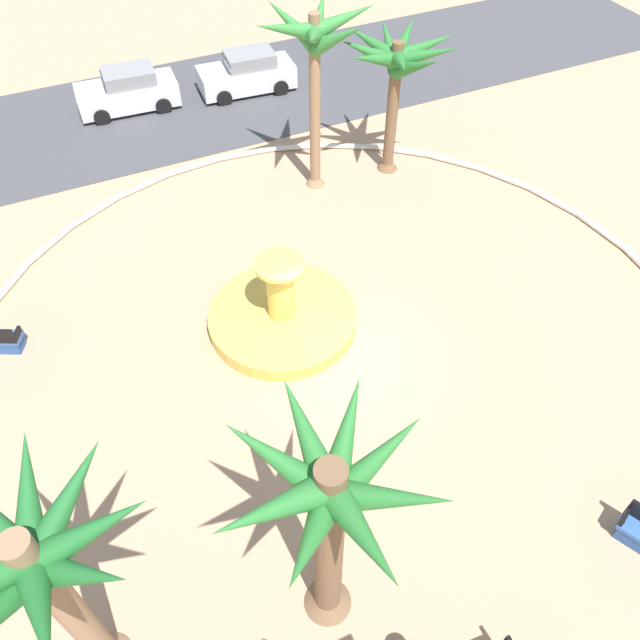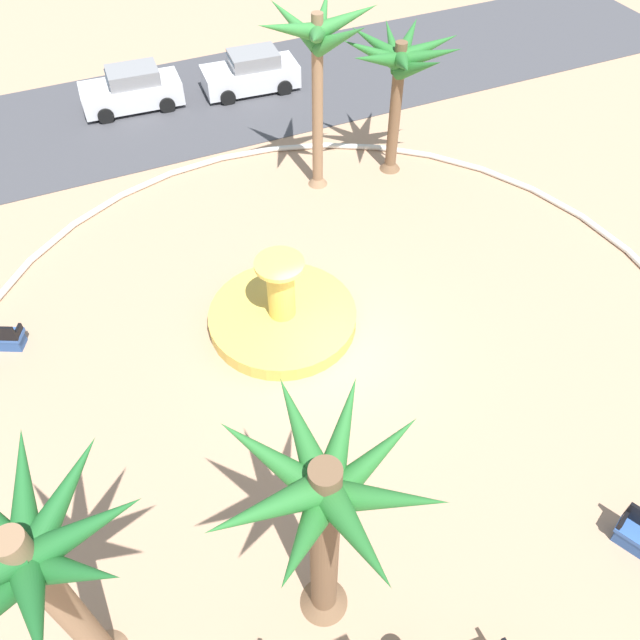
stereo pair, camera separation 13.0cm
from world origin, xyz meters
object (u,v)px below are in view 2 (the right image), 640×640
palm_tree_by_curb (325,508)px  parked_car_second (251,73)px  palm_tree_mid_plaza (318,50)px  fountain (283,315)px  palm_tree_far_side (33,571)px  palm_tree_near_fountain (400,64)px  parked_car_leftmost (132,90)px

palm_tree_by_curb → parked_car_second: 21.84m
palm_tree_mid_plaza → parked_car_second: size_ratio=1.52×
fountain → palm_tree_far_side: (-6.39, -6.73, 3.97)m
palm_tree_near_fountain → palm_tree_far_side: 17.82m
fountain → palm_tree_near_fountain: size_ratio=0.85×
palm_tree_near_fountain → palm_tree_far_side: bearing=-136.2°
palm_tree_by_curb → parked_car_leftmost: size_ratio=1.39×
palm_tree_by_curb → palm_tree_far_side: size_ratio=1.01×
palm_tree_by_curb → parked_car_leftmost: palm_tree_by_curb is taller
palm_tree_far_side → parked_car_second: palm_tree_far_side is taller
palm_tree_near_fountain → parked_car_leftmost: 11.64m
palm_tree_near_fountain → parked_car_leftmost: (-7.61, 8.21, -3.19)m
palm_tree_near_fountain → parked_car_leftmost: palm_tree_near_fountain is taller
palm_tree_near_fountain → palm_tree_far_side: palm_tree_far_side is taller
palm_tree_near_fountain → palm_tree_by_curb: 15.69m
fountain → parked_car_leftmost: 13.86m
palm_tree_far_side → fountain: bearing=46.5°
palm_tree_far_side → parked_car_second: size_ratio=1.37×
palm_tree_mid_plaza → palm_tree_far_side: (-10.05, -12.51, -0.59)m
palm_tree_near_fountain → palm_tree_mid_plaza: size_ratio=0.80×
palm_tree_far_side → parked_car_second: (10.21, 19.94, -3.52)m
palm_tree_mid_plaza → parked_car_leftmost: palm_tree_mid_plaza is taller
palm_tree_near_fountain → palm_tree_by_curb: palm_tree_by_curb is taller
fountain → palm_tree_by_curb: 8.73m
fountain → palm_tree_far_side: 10.09m
fountain → parked_car_second: fountain is taller
palm_tree_far_side → parked_car_second: bearing=62.9°
palm_tree_near_fountain → palm_tree_mid_plaza: (-2.82, 0.18, 0.92)m
palm_tree_mid_plaza → parked_car_second: bearing=88.8°
parked_car_second → palm_tree_mid_plaza: bearing=-91.2°
fountain → parked_car_leftmost: (-1.13, 13.81, 0.45)m
parked_car_leftmost → palm_tree_mid_plaza: bearing=-59.2°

